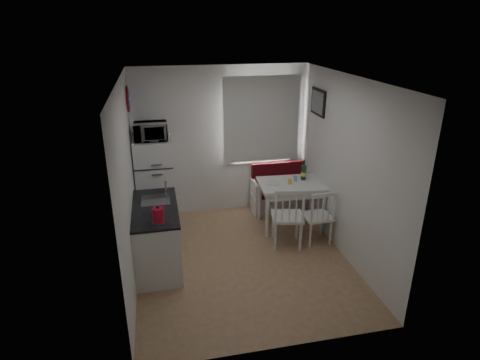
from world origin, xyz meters
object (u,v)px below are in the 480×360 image
object	(u,v)px
dining_table	(291,188)
microwave	(151,131)
kitchen_counter	(157,236)
fridge	(155,183)
wine_bottle	(304,170)
kettle	(158,215)
chair_right	(320,212)
chair_left	(290,211)
bench	(284,195)

from	to	relation	value
dining_table	microwave	bearing A→B (deg)	170.79
kitchen_counter	fridge	bearing A→B (deg)	89.10
microwave	wine_bottle	distance (m)	2.56
kettle	kitchen_counter	bearing A→B (deg)	95.69
fridge	chair_right	bearing A→B (deg)	-26.39
chair_left	wine_bottle	world-z (taller)	wine_bottle
kitchen_counter	chair_left	xyz separation A→B (m)	(1.96, 0.03, 0.16)
fridge	bench	bearing A→B (deg)	2.70
bench	microwave	bearing A→B (deg)	-176.06
dining_table	chair_left	size ratio (longest dim) A/B	2.00
chair_right	wine_bottle	xyz separation A→B (m)	(0.00, 0.76, 0.41)
fridge	wine_bottle	world-z (taller)	fridge
bench	fridge	distance (m)	2.35
chair_left	chair_right	size ratio (longest dim) A/B	1.14
chair_left	microwave	world-z (taller)	microwave
chair_left	fridge	bearing A→B (deg)	159.54
chair_right	fridge	xyz separation A→B (m)	(-2.43, 1.21, 0.20)
chair_left	fridge	xyz separation A→B (m)	(-1.94, 1.22, 0.14)
chair_right	kettle	xyz separation A→B (m)	(-2.40, -0.54, 0.46)
kitchen_counter	chair_left	distance (m)	1.97
kitchen_counter	dining_table	world-z (taller)	kitchen_counter
dining_table	microwave	world-z (taller)	microwave
chair_right	microwave	bearing A→B (deg)	151.35
bench	dining_table	distance (m)	0.78
bench	chair_left	world-z (taller)	chair_left
bench	fridge	size ratio (longest dim) A/B	0.81
kitchen_counter	dining_table	size ratio (longest dim) A/B	1.20
bench	microwave	xyz separation A→B (m)	(-2.30, -0.16, 1.36)
dining_table	fridge	distance (m)	2.26
dining_table	kettle	distance (m)	2.49
fridge	wine_bottle	distance (m)	2.48
kitchen_counter	fridge	size ratio (longest dim) A/B	0.88
dining_table	wine_bottle	bearing A→B (deg)	26.20
chair_left	chair_right	xyz separation A→B (m)	(0.49, 0.01, -0.06)
bench	fridge	bearing A→B (deg)	-177.30
chair_right	chair_left	bearing A→B (deg)	177.97
chair_left	dining_table	bearing A→B (deg)	81.22
chair_right	kettle	world-z (taller)	kettle
chair_left	wine_bottle	bearing A→B (deg)	69.30
fridge	microwave	size ratio (longest dim) A/B	2.94
kitchen_counter	microwave	distance (m)	1.69
dining_table	fridge	size ratio (longest dim) A/B	0.73
microwave	chair_left	bearing A→B (deg)	-30.99
chair_right	microwave	xyz separation A→B (m)	(-2.43, 1.16, 1.09)
kettle	wine_bottle	bearing A→B (deg)	28.40
kettle	wine_bottle	distance (m)	2.73
kitchen_counter	wine_bottle	size ratio (longest dim) A/B	3.83
fridge	wine_bottle	size ratio (longest dim) A/B	4.38
bench	dining_table	world-z (taller)	bench
kitchen_counter	chair_right	bearing A→B (deg)	0.90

